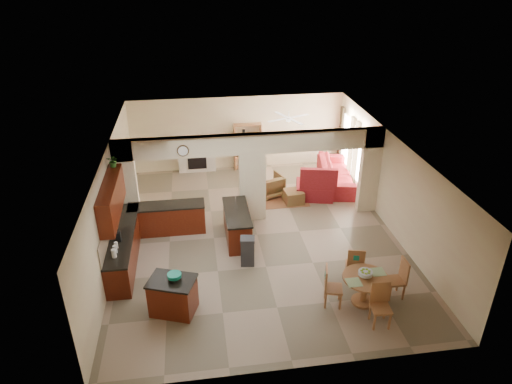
{
  "coord_description": "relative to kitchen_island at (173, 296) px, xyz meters",
  "views": [
    {
      "loc": [
        -1.69,
        -11.31,
        7.31
      ],
      "look_at": [
        0.01,
        0.3,
        1.27
      ],
      "focal_mm": 32.0,
      "sensor_mm": 36.0,
      "label": 1
    }
  ],
  "objects": [
    {
      "name": "ceiling",
      "position": [
        2.38,
        2.96,
        2.35
      ],
      "size": [
        10.0,
        10.0,
        0.0
      ],
      "primitive_type": "plane",
      "rotation": [
        3.14,
        0.0,
        0.0
      ],
      "color": "white",
      "rests_on": "wall_back"
    },
    {
      "name": "wall_back",
      "position": [
        2.38,
        7.96,
        0.95
      ],
      "size": [
        8.0,
        0.0,
        8.0
      ],
      "primitive_type": "plane",
      "rotation": [
        1.57,
        0.0,
        0.0
      ],
      "color": "beige",
      "rests_on": "floor"
    },
    {
      "name": "shelving_unit",
      "position": [
        2.73,
        7.78,
        0.45
      ],
      "size": [
        1.0,
        0.32,
        1.8
      ],
      "primitive_type": "cube",
      "color": "#955C33",
      "rests_on": "floor"
    },
    {
      "name": "drape_b_right",
      "position": [
        6.31,
        7.56,
        0.75
      ],
      "size": [
        0.1,
        0.28,
        2.3
      ],
      "primitive_type": "cube",
      "color": "#3C1918",
      "rests_on": "wall_right"
    },
    {
      "name": "plant",
      "position": [
        -1.44,
        3.15,
        2.09
      ],
      "size": [
        0.36,
        0.33,
        0.34
      ],
      "primitive_type": "imported",
      "rotation": [
        0.0,
        0.0,
        -0.26
      ],
      "color": "#1E5115",
      "rests_on": "upper_cabinets"
    },
    {
      "name": "floor",
      "position": [
        2.38,
        2.96,
        -0.45
      ],
      "size": [
        10.0,
        10.0,
        0.0
      ],
      "primitive_type": "plane",
      "color": "gray",
      "rests_on": "ground"
    },
    {
      "name": "partition_left_pier",
      "position": [
        -1.32,
        3.96,
        0.95
      ],
      "size": [
        0.6,
        0.25,
        2.8
      ],
      "primitive_type": "cube",
      "color": "beige",
      "rests_on": "floor"
    },
    {
      "name": "chair_east",
      "position": [
        5.32,
        -0.22,
        0.11
      ],
      "size": [
        0.43,
        0.42,
        1.02
      ],
      "rotation": [
        0.0,
        0.0,
        4.71
      ],
      "color": "#955C33",
      "rests_on": "floor"
    },
    {
      "name": "drape_a_left",
      "position": [
        6.31,
        4.66,
        0.75
      ],
      "size": [
        0.1,
        0.28,
        2.3
      ],
      "primitive_type": "cube",
      "color": "#3C1918",
      "rests_on": "wall_right"
    },
    {
      "name": "kitchen_island",
      "position": [
        0.0,
        0.0,
        0.0
      ],
      "size": [
        1.22,
        1.04,
        0.89
      ],
      "rotation": [
        0.0,
        0.0,
        -0.35
      ],
      "color": "#420C07",
      "rests_on": "floor"
    },
    {
      "name": "armchair",
      "position": [
        3.19,
        5.43,
        -0.07
      ],
      "size": [
        1.02,
        1.04,
        0.75
      ],
      "primitive_type": "imported",
      "rotation": [
        0.0,
        0.0,
        3.47
      ],
      "color": "maroon",
      "rests_on": "floor"
    },
    {
      "name": "chaise",
      "position": [
        4.67,
        5.09,
        -0.2
      ],
      "size": [
        1.42,
        1.25,
        0.49
      ],
      "primitive_type": "cube",
      "rotation": [
        0.0,
        0.0,
        -0.22
      ],
      "color": "maroon",
      "rests_on": "floor"
    },
    {
      "name": "wall_front",
      "position": [
        2.38,
        -2.04,
        0.95
      ],
      "size": [
        8.0,
        0.0,
        8.0
      ],
      "primitive_type": "plane",
      "rotation": [
        -1.57,
        0.0,
        0.0
      ],
      "color": "beige",
      "rests_on": "floor"
    },
    {
      "name": "ottoman",
      "position": [
        3.88,
        4.77,
        -0.23
      ],
      "size": [
        0.66,
        0.66,
        0.44
      ],
      "primitive_type": "cube",
      "rotation": [
        0.0,
        0.0,
        0.1
      ],
      "color": "maroon",
      "rests_on": "floor"
    },
    {
      "name": "chair_west",
      "position": [
        3.61,
        -0.27,
        0.11
      ],
      "size": [
        0.51,
        0.51,
        1.02
      ],
      "rotation": [
        0.0,
        0.0,
        1.31
      ],
      "color": "#955C33",
      "rests_on": "floor"
    },
    {
      "name": "wall_right",
      "position": [
        6.38,
        2.96,
        0.95
      ],
      "size": [
        0.0,
        10.0,
        10.0
      ],
      "primitive_type": "plane",
      "rotation": [
        1.57,
        0.0,
        -1.57
      ],
      "color": "beige",
      "rests_on": "floor"
    },
    {
      "name": "window_b",
      "position": [
        6.35,
        6.96,
        0.75
      ],
      "size": [
        0.02,
        0.9,
        1.9
      ],
      "primitive_type": "cube",
      "color": "white",
      "rests_on": "wall_right"
    },
    {
      "name": "dining_table",
      "position": [
        4.44,
        -0.34,
        0.04
      ],
      "size": [
        1.08,
        1.08,
        0.74
      ],
      "color": "#955C33",
      "rests_on": "floor"
    },
    {
      "name": "partition_header",
      "position": [
        2.38,
        3.96,
        2.05
      ],
      "size": [
        8.0,
        0.25,
        0.6
      ],
      "primitive_type": "cube",
      "color": "beige",
      "rests_on": "partition_center_pier"
    },
    {
      "name": "fireplace",
      "position": [
        0.78,
        7.8,
        0.17
      ],
      "size": [
        1.6,
        0.35,
        1.2
      ],
      "color": "beige",
      "rests_on": "floor"
    },
    {
      "name": "partition_right_pier",
      "position": [
        6.08,
        3.96,
        0.95
      ],
      "size": [
        0.6,
        0.25,
        2.8
      ],
      "primitive_type": "cube",
      "color": "beige",
      "rests_on": "floor"
    },
    {
      "name": "wall_left",
      "position": [
        -1.62,
        2.96,
        0.95
      ],
      "size": [
        0.0,
        10.0,
        10.0
      ],
      "primitive_type": "plane",
      "rotation": [
        1.57,
        0.0,
        1.57
      ],
      "color": "beige",
      "rests_on": "floor"
    },
    {
      "name": "sofa",
      "position": [
        5.68,
        5.95,
        -0.03
      ],
      "size": [
        3.02,
        1.63,
        0.83
      ],
      "primitive_type": "imported",
      "rotation": [
        0.0,
        0.0,
        1.38
      ],
      "color": "maroon",
      "rests_on": "floor"
    },
    {
      "name": "peninsula",
      "position": [
        1.78,
        2.85,
        0.01
      ],
      "size": [
        0.7,
        1.85,
        0.91
      ],
      "color": "#420C07",
      "rests_on": "floor"
    },
    {
      "name": "partition_center_pier",
      "position": [
        2.38,
        3.96,
        0.65
      ],
      "size": [
        0.8,
        0.25,
        2.2
      ],
      "primitive_type": "cube",
      "color": "beige",
      "rests_on": "floor"
    },
    {
      "name": "upper_cabinets",
      "position": [
        -1.44,
        2.16,
        1.47
      ],
      "size": [
        0.35,
        2.4,
        0.9
      ],
      "primitive_type": "cube",
      "color": "#420C07",
      "rests_on": "wall_left"
    },
    {
      "name": "fruit_bowl",
      "position": [
        4.42,
        -0.32,
        0.38
      ],
      "size": [
        0.33,
        0.33,
        0.18
      ],
      "primitive_type": "cylinder",
      "color": "#77A723",
      "rests_on": "dining_table"
    },
    {
      "name": "drape_b_left",
      "position": [
        6.31,
        6.36,
        0.75
      ],
      "size": [
        0.1,
        0.28,
        2.3
      ],
      "primitive_type": "cube",
      "color": "#3C1918",
      "rests_on": "wall_right"
    },
    {
      "name": "ceiling_fan",
      "position": [
        3.88,
        5.96,
        2.11
      ],
      "size": [
        1.0,
        1.0,
        0.1
      ],
      "primitive_type": "cylinder",
      "color": "white",
      "rests_on": "ceiling"
    },
    {
      "name": "rug",
      "position": [
        3.58,
        5.06,
        -0.44
      ],
      "size": [
        1.6,
        1.3,
        0.01
      ],
      "primitive_type": "cube",
      "color": "brown",
      "rests_on": "floor"
    },
    {
      "name": "teal_bowl",
      "position": [
        0.07,
        0.03,
        0.52
      ],
      "size": [
        0.32,
        0.32,
        0.15
      ],
      "primitive_type": "cylinder",
      "color": "#13856F",
      "rests_on": "kitchen_island"
    },
    {
      "name": "chair_south",
      "position": [
        4.54,
        -1.01,
        0.11
      ],
      "size": [
        0.45,
        0.45,
        1.02
      ],
      "rotation": [
        0.0,
        0.0,
        -0.08
      ],
      "color": "#955C33",
      "rests_on": "floor"
    },
    {
      "name": "window_a",
      "position": [
        6.35,
        5.26,
        0.75
      ],
      "size": [
        0.02,
        0.9,
        1.9
      ],
      "primitive_type": "cube",
      "color": "white",
      "rests_on": "wall_right"
    },
    {
      "name": "wall_clock",
      "position": [
        0.38,
        3.81,
        2.0
      ],
      "size": [
        0.34,
        0.03,
        0.34
      ],
      "primitive_type": "cylinder",
      "rotation": [
        1.57,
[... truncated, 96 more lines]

